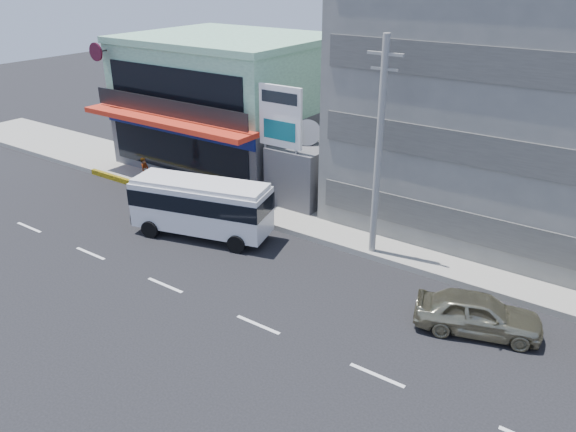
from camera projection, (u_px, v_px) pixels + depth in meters
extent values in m
plane|color=black|center=(165.00, 285.00, 23.88)|extent=(120.00, 120.00, 0.00)
cube|color=gray|center=(373.00, 231.00, 28.32)|extent=(70.00, 5.00, 0.30)
cube|color=#424146|center=(231.00, 134.00, 37.68)|extent=(12.00, 10.00, 4.00)
cube|color=#9CDEB6|center=(229.00, 74.00, 36.03)|extent=(12.00, 10.00, 4.00)
cube|color=red|center=(165.00, 121.00, 32.46)|extent=(12.40, 1.80, 0.30)
cube|color=navy|center=(175.00, 128.00, 33.25)|extent=(12.00, 0.12, 0.80)
cube|color=black|center=(178.00, 152.00, 33.89)|extent=(11.00, 0.06, 2.60)
cube|color=gray|center=(527.00, 89.00, 26.99)|extent=(16.00, 12.00, 14.00)
cube|color=#424146|center=(316.00, 169.00, 32.13)|extent=(3.00, 6.00, 3.50)
cylinder|color=slate|center=(307.00, 142.00, 30.62)|extent=(1.50, 1.50, 0.15)
cylinder|color=gray|center=(266.00, 151.00, 30.19)|extent=(0.16, 0.16, 6.50)
cylinder|color=gray|center=(296.00, 158.00, 29.15)|extent=(0.16, 0.16, 6.50)
cube|color=white|center=(280.00, 117.00, 28.83)|extent=(2.60, 0.18, 3.20)
cylinder|color=#999993|center=(378.00, 154.00, 24.22)|extent=(0.30, 0.30, 10.00)
cube|color=#999993|center=(385.00, 54.00, 22.49)|extent=(1.60, 0.12, 0.12)
cube|color=#999993|center=(384.00, 69.00, 22.74)|extent=(1.20, 0.10, 0.10)
cube|color=silver|center=(201.00, 207.00, 27.61)|extent=(7.19, 3.85, 2.26)
cube|color=black|center=(201.00, 198.00, 27.43)|extent=(7.25, 3.91, 0.83)
cube|color=silver|center=(200.00, 183.00, 27.10)|extent=(6.95, 3.61, 0.20)
cylinder|color=black|center=(150.00, 229.00, 27.88)|extent=(0.92, 0.49, 0.88)
cylinder|color=black|center=(173.00, 213.00, 29.73)|extent=(0.92, 0.49, 0.88)
cylinder|color=black|center=(236.00, 244.00, 26.42)|extent=(0.92, 0.49, 0.88)
cylinder|color=black|center=(254.00, 226.00, 28.27)|extent=(0.92, 0.49, 0.88)
imported|color=tan|center=(478.00, 313.00, 20.61)|extent=(4.90, 3.14, 1.55)
imported|color=maroon|center=(147.00, 186.00, 33.24)|extent=(1.82, 1.08, 0.90)
imported|color=#66594C|center=(145.00, 171.00, 32.86)|extent=(0.56, 0.69, 1.65)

